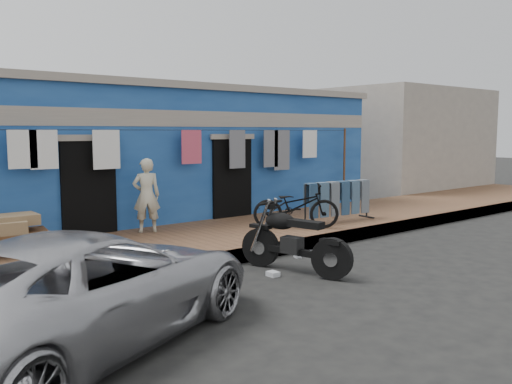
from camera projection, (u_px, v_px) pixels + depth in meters
name	position (u px, v px, depth m)	size (l,w,h in m)	color
ground	(335.00, 274.00, 8.66)	(80.00, 80.00, 0.00)	black
sidewalk	(225.00, 238.00, 10.95)	(28.00, 3.00, 0.25)	brown
curb	(272.00, 250.00, 9.83)	(28.00, 0.10, 0.25)	gray
building	(132.00, 154.00, 13.83)	(12.20, 5.20, 3.36)	navy
neighbor_right	(395.00, 141.00, 20.76)	(6.00, 5.00, 3.80)	#9E9384
clothesline	(180.00, 153.00, 11.56)	(10.06, 0.06, 2.10)	brown
car	(86.00, 285.00, 5.77)	(2.06, 4.54, 1.28)	#BABABF
seated_person	(146.00, 195.00, 10.84)	(0.54, 0.36, 1.49)	beige
bicycle	(296.00, 201.00, 11.31)	(0.62, 1.77, 1.14)	black
motorcycle	(295.00, 238.00, 8.70)	(0.99, 1.83, 1.12)	black
jeans_rack	(337.00, 201.00, 12.22)	(1.97, 0.60, 0.93)	black
litter_a	(311.00, 253.00, 9.99)	(0.17, 0.13, 0.08)	silver
litter_b	(298.00, 256.00, 9.77)	(0.14, 0.11, 0.07)	silver
litter_c	(273.00, 274.00, 8.53)	(0.19, 0.15, 0.08)	silver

